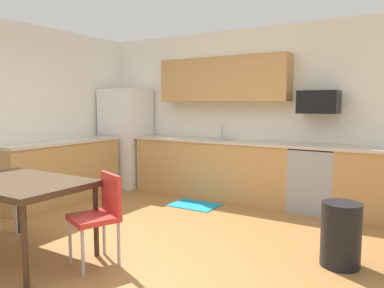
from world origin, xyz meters
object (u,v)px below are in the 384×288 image
object	(u,v)px
oven_range	(314,179)
chair_near_table	(101,211)
dining_table	(19,187)
trash_bin	(341,234)
microwave	(319,102)
refrigerator	(126,138)

from	to	relation	value
oven_range	chair_near_table	bearing A→B (deg)	-114.00
dining_table	trash_bin	bearing A→B (deg)	27.23
microwave	trash_bin	distance (m)	2.32
chair_near_table	trash_bin	distance (m)	2.25
dining_table	trash_bin	world-z (taller)	dining_table
refrigerator	trash_bin	bearing A→B (deg)	-22.19
microwave	dining_table	distance (m)	3.95
oven_range	trash_bin	distance (m)	1.87
refrigerator	microwave	size ratio (longest dim) A/B	3.29
refrigerator	chair_near_table	xyz separation A→B (m)	(2.13, -2.78, -0.38)
microwave	dining_table	size ratio (longest dim) A/B	0.39
microwave	trash_bin	world-z (taller)	microwave
refrigerator	dining_table	distance (m)	3.35
refrigerator	microwave	distance (m)	3.47
chair_near_table	microwave	bearing A→B (deg)	66.72
oven_range	microwave	size ratio (longest dim) A/B	1.69
dining_table	trash_bin	size ratio (longest dim) A/B	2.33
refrigerator	dining_table	size ratio (longest dim) A/B	1.27
oven_range	chair_near_table	size ratio (longest dim) A/B	1.07
oven_range	microwave	bearing A→B (deg)	90.00
trash_bin	refrigerator	bearing A→B (deg)	157.81
dining_table	chair_near_table	world-z (taller)	chair_near_table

